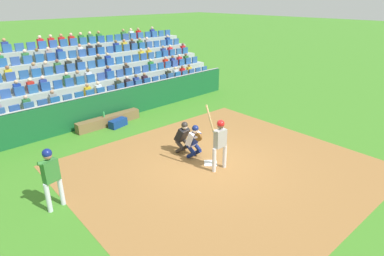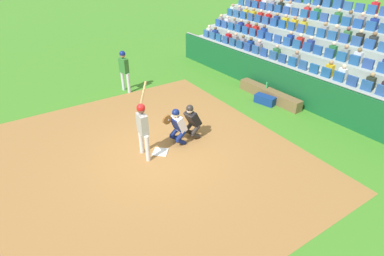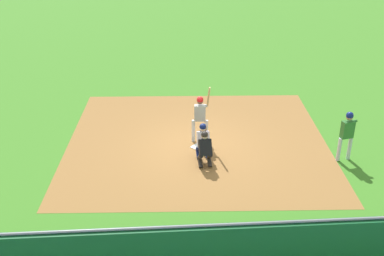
{
  "view_description": "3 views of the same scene",
  "coord_description": "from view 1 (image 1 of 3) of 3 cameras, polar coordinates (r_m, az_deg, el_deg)",
  "views": [
    {
      "loc": [
        7.4,
        6.71,
        5.45
      ],
      "look_at": [
        0.34,
        -0.58,
        1.28
      ],
      "focal_mm": 30.11,
      "sensor_mm": 36.0,
      "label": 1
    },
    {
      "loc": [
        -7.04,
        3.89,
        5.63
      ],
      "look_at": [
        -0.51,
        -0.85,
        0.83
      ],
      "focal_mm": 29.09,
      "sensor_mm": 36.0,
      "label": 2
    },
    {
      "loc": [
        -1.25,
        -14.82,
        8.17
      ],
      "look_at": [
        -0.31,
        -1.16,
        1.37
      ],
      "focal_mm": 43.58,
      "sensor_mm": 36.0,
      "label": 3
    }
  ],
  "objects": [
    {
      "name": "home_plate_marker",
      "position": [
        11.37,
        3.29,
        -6.22
      ],
      "size": [
        0.62,
        0.62,
        0.02
      ],
      "primitive_type": "cube",
      "rotation": [
        0.0,
        0.0,
        0.79
      ],
      "color": "white",
      "rests_on": "infield_dirt_patch"
    },
    {
      "name": "infield_dirt_patch",
      "position": [
        11.09,
        5.2,
        -7.15
      ],
      "size": [
        9.95,
        9.2,
        0.01
      ],
      "primitive_type": "cube",
      "rotation": [
        0.0,
        0.0,
        -0.05
      ],
      "color": "#9B6B39",
      "rests_on": "ground_plane"
    },
    {
      "name": "batter_at_plate",
      "position": [
        10.53,
        4.93,
        -2.02
      ],
      "size": [
        0.64,
        0.53,
        2.29
      ],
      "color": "silver",
      "rests_on": "ground_plane"
    },
    {
      "name": "dugout_bench",
      "position": [
        15.05,
        -14.53,
        1.3
      ],
      "size": [
        3.05,
        0.4,
        0.44
      ],
      "primitive_type": "cube",
      "color": "brown",
      "rests_on": "ground_plane"
    },
    {
      "name": "bleacher_stand",
      "position": [
        19.87,
        -21.33,
        8.0
      ],
      "size": [
        18.28,
        4.8,
        3.41
      ],
      "color": "#99A79F",
      "rests_on": "ground_plane"
    },
    {
      "name": "home_plate_umpire",
      "position": [
        11.83,
        -1.62,
        -1.35
      ],
      "size": [
        0.5,
        0.52,
        1.27
      ],
      "color": "#2B2422",
      "rests_on": "ground_plane"
    },
    {
      "name": "catcher_crouching",
      "position": [
        11.43,
        0.39,
        -2.07
      ],
      "size": [
        0.48,
        0.73,
        1.3
      ],
      "color": "navy",
      "rests_on": "ground_plane"
    },
    {
      "name": "water_bottle_on_bench",
      "position": [
        14.85,
        -15.35,
        2.34
      ],
      "size": [
        0.07,
        0.07,
        0.25
      ],
      "primitive_type": "cylinder",
      "color": "green",
      "rests_on": "dugout_bench"
    },
    {
      "name": "equipment_duffel_bag",
      "position": [
        14.78,
        -12.98,
        0.87
      ],
      "size": [
        0.89,
        0.52,
        0.35
      ],
      "primitive_type": "cube",
      "rotation": [
        0.0,
        0.0,
        0.21
      ],
      "color": "navy",
      "rests_on": "ground_plane"
    },
    {
      "name": "ground_plane",
      "position": [
        11.38,
        3.29,
        -6.29
      ],
      "size": [
        160.0,
        160.0,
        0.0
      ],
      "primitive_type": "plane",
      "color": "#408226"
    },
    {
      "name": "on_deck_batter",
      "position": [
        9.38,
        -23.77,
        -7.28
      ],
      "size": [
        0.58,
        0.3,
        1.81
      ],
      "color": "silver",
      "rests_on": "ground_plane"
    },
    {
      "name": "dugout_wall",
      "position": [
        15.66,
        -13.66,
        3.97
      ],
      "size": [
        14.65,
        0.24,
        1.4
      ],
      "color": "#14562B",
      "rests_on": "ground_plane"
    }
  ]
}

